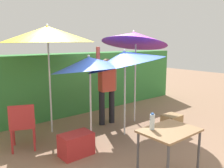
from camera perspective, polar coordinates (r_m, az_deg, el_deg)
ground_plane at (r=5.18m, az=2.17°, el=-12.52°), size 24.00×24.00×0.00m
hedge_row at (r=6.76m, az=-10.78°, el=0.07°), size 8.00×0.70×1.68m
umbrella_rainbow at (r=4.72m, az=-5.47°, el=4.85°), size 1.54×1.55×1.81m
umbrella_orange at (r=5.83m, az=5.47°, el=10.88°), size 1.63×1.60×2.44m
umbrella_yellow at (r=4.90m, az=3.07°, el=6.16°), size 1.69×1.65×2.06m
umbrella_navy at (r=5.23m, az=-15.19°, el=11.41°), size 1.95×1.95×2.36m
person_vendor at (r=5.73m, az=-1.27°, el=-0.56°), size 0.56×0.27×1.88m
chair_plastic at (r=4.72m, az=-20.66°, el=-8.88°), size 0.57×0.57×0.89m
cooler_box at (r=4.38m, az=-8.58°, el=-14.14°), size 0.57×0.36×0.40m
crate_cardboard at (r=5.52m, az=14.10°, el=-9.18°), size 0.39×0.34×0.40m
folding_table at (r=3.54m, az=13.59°, el=-12.04°), size 0.80×0.60×0.77m
bottle_water at (r=3.42m, az=9.61°, el=-8.92°), size 0.07×0.07×0.24m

